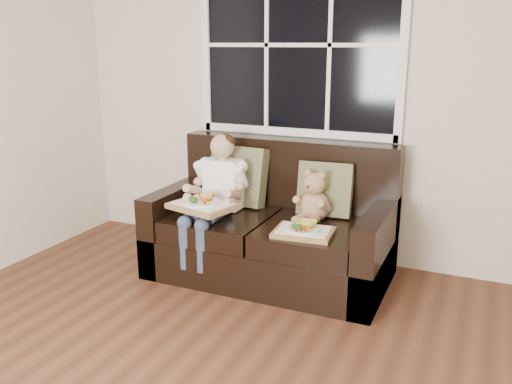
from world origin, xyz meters
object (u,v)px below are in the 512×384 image
at_px(loveseat, 273,233).
at_px(tray_right, 304,230).
at_px(teddy_bear, 314,200).
at_px(child, 217,187).
at_px(tray_left, 203,204).

xyz_separation_m(loveseat, tray_right, (0.34, -0.31, 0.17)).
xyz_separation_m(teddy_bear, tray_right, (0.04, -0.32, -0.12)).
xyz_separation_m(loveseat, teddy_bear, (0.31, 0.01, 0.29)).
bearing_deg(child, tray_right, -14.53).
bearing_deg(teddy_bear, loveseat, -167.50).
bearing_deg(tray_right, tray_left, 177.46).
relative_size(tray_left, tray_right, 1.24).
bearing_deg(tray_right, teddy_bear, 91.99).
height_order(child, tray_right, child).
bearing_deg(tray_right, child, 160.83).
xyz_separation_m(child, tray_right, (0.74, -0.19, -0.17)).
distance_m(child, teddy_bear, 0.72).
height_order(tray_left, tray_right, tray_left).
height_order(teddy_bear, tray_left, teddy_bear).
relative_size(child, teddy_bear, 2.36).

